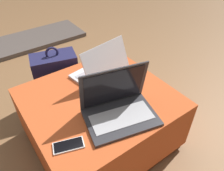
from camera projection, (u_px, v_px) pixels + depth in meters
name	position (u px, v px, depth m)	size (l,w,h in m)	color
ground_plane	(101.00, 139.00, 1.48)	(14.00, 14.00, 0.00)	olive
ottoman	(100.00, 119.00, 1.36)	(0.80, 0.74, 0.38)	maroon
laptop_near	(118.00, 107.00, 1.10)	(0.40, 0.32, 0.26)	#333338
laptop_far	(102.00, 69.00, 1.36)	(0.36, 0.28, 0.23)	silver
cell_phone	(69.00, 145.00, 0.98)	(0.15, 0.10, 0.01)	white
backpack	(57.00, 80.00, 1.66)	(0.35, 0.28, 0.49)	#23234C
fireplace_hearth	(22.00, 42.00, 2.50)	(1.40, 0.50, 0.04)	#564C47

